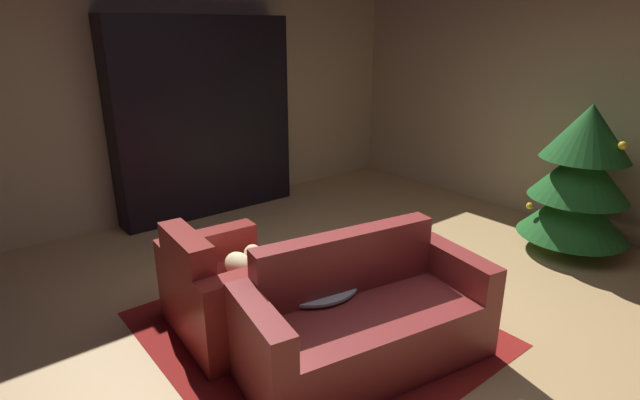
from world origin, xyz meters
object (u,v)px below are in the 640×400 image
(coffee_table, at_px, (311,285))
(armchair_red, at_px, (227,293))
(bottle_on_table, at_px, (338,267))
(decorated_tree, at_px, (580,178))
(book_stack_on_table, at_px, (314,269))
(bookshelf_unit, at_px, (215,121))
(couch_red, at_px, (364,323))

(coffee_table, bearing_deg, armchair_red, -137.56)
(bottle_on_table, xyz_separation_m, decorated_tree, (0.34, 2.79, 0.20))
(armchair_red, xyz_separation_m, book_stack_on_table, (0.43, 0.47, 0.21))
(coffee_table, height_order, book_stack_on_table, book_stack_on_table)
(book_stack_on_table, bearing_deg, coffee_table, -63.19)
(bookshelf_unit, relative_size, book_stack_on_table, 11.61)
(couch_red, bearing_deg, bookshelf_unit, 168.18)
(book_stack_on_table, xyz_separation_m, decorated_tree, (0.50, 2.86, 0.25))
(bookshelf_unit, height_order, coffee_table, bookshelf_unit)
(armchair_red, distance_m, book_stack_on_table, 0.67)
(couch_red, distance_m, bottle_on_table, 0.41)
(book_stack_on_table, bearing_deg, decorated_tree, 80.14)
(book_stack_on_table, bearing_deg, bottle_on_table, 26.00)
(armchair_red, height_order, couch_red, couch_red)
(coffee_table, relative_size, decorated_tree, 0.46)
(coffee_table, relative_size, book_stack_on_table, 3.49)
(couch_red, distance_m, book_stack_on_table, 0.52)
(couch_red, xyz_separation_m, book_stack_on_table, (-0.47, -0.04, 0.22))
(bookshelf_unit, bearing_deg, decorated_tree, 32.93)
(bottle_on_table, bearing_deg, armchair_red, -136.94)
(couch_red, bearing_deg, decorated_tree, 89.45)
(couch_red, bearing_deg, bottle_on_table, 173.80)
(bookshelf_unit, relative_size, armchair_red, 2.25)
(bookshelf_unit, bearing_deg, armchair_red, -26.83)
(decorated_tree, bearing_deg, armchair_red, -105.52)
(book_stack_on_table, bearing_deg, armchair_red, -132.27)
(armchair_red, distance_m, bottle_on_table, 0.85)
(book_stack_on_table, distance_m, bottle_on_table, 0.18)
(bottle_on_table, bearing_deg, couch_red, -6.20)
(armchair_red, relative_size, bottle_on_table, 3.80)
(bookshelf_unit, distance_m, armchair_red, 2.77)
(coffee_table, xyz_separation_m, bottle_on_table, (0.13, 0.13, 0.15))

